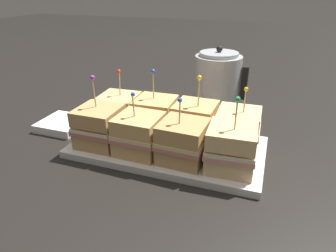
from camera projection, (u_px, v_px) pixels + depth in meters
ground_plane at (168, 150)px, 0.78m from camera, size 6.00×6.00×0.00m
serving_platter at (168, 147)px, 0.77m from camera, size 0.48×0.25×0.02m
sandwich_front_far_left at (99, 126)px, 0.75m from camera, size 0.11×0.11×0.18m
sandwich_front_center_left at (139, 134)px, 0.72m from camera, size 0.11×0.11×0.15m
sandwich_front_center_right at (183, 141)px, 0.68m from camera, size 0.11×0.11×0.15m
sandwich_front_far_right at (231, 148)px, 0.65m from camera, size 0.11×0.11×0.17m
sandwich_back_far_left at (119, 111)px, 0.85m from camera, size 0.11×0.11×0.17m
sandwich_back_center_left at (155, 116)px, 0.81m from camera, size 0.11×0.11×0.18m
sandwich_back_center_right at (195, 122)px, 0.77m from camera, size 0.11×0.11×0.18m
sandwich_back_far_right at (238, 128)px, 0.75m from camera, size 0.11×0.11×0.16m
kettle_steel at (217, 81)px, 1.00m from camera, size 0.18×0.15×0.21m
napkin_stack at (63, 124)px, 0.89m from camera, size 0.12×0.12×0.02m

